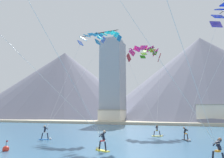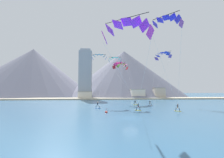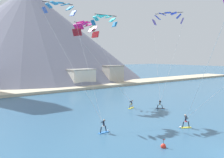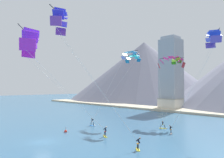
% 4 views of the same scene
% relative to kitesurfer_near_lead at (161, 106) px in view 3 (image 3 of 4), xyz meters
% --- Properties ---
extents(kitesurfer_near_lead, '(1.23, 1.70, 1.65)m').
position_rel_kitesurfer_near_lead_xyz_m(kitesurfer_near_lead, '(0.00, 0.00, 0.00)').
color(kitesurfer_near_lead, black).
rests_on(kitesurfer_near_lead, ground).
extents(kitesurfer_mid_center, '(1.77, 1.00, 1.63)m').
position_rel_kitesurfer_near_lead_xyz_m(kitesurfer_mid_center, '(-3.84, 3.61, -0.01)').
color(kitesurfer_mid_center, yellow).
rests_on(kitesurfer_mid_center, ground).
extents(kitesurfer_far_left, '(1.72, 1.18, 1.82)m').
position_rel_kitesurfer_near_lead_xyz_m(kitesurfer_far_left, '(-6.74, -9.85, 0.12)').
color(kitesurfer_far_left, yellow).
rests_on(kitesurfer_far_left, ground).
extents(kitesurfer_far_right, '(1.77, 0.60, 1.81)m').
position_rel_kitesurfer_near_lead_xyz_m(kitesurfer_far_right, '(-16.20, -5.06, 0.10)').
color(kitesurfer_far_right, '#337FDB').
rests_on(kitesurfer_far_right, ground).
extents(parafoil_kite_near_lead, '(8.36, 6.69, 16.87)m').
position_rel_kitesurfer_near_lead_xyz_m(parafoil_kite_near_lead, '(6.07, 3.92, 16.69)').
color(parafoil_kite_near_lead, '#5E45B0').
extents(parafoil_kite_mid_center, '(6.95, 11.46, 14.83)m').
position_rel_kitesurfer_near_lead_xyz_m(parafoil_kite_mid_center, '(-7.66, 12.78, 14.42)').
color(parafoil_kite_mid_center, '#A71820').
extents(parafoil_kite_far_right, '(5.45, 12.59, 16.39)m').
position_rel_kitesurfer_near_lead_xyz_m(parafoil_kite_far_right, '(-16.12, 6.80, 16.42)').
color(parafoil_kite_far_right, '#4162BA').
extents(parafoil_kite_distant_high_outer, '(4.36, 1.44, 1.69)m').
position_rel_kitesurfer_near_lead_xyz_m(parafoil_kite_distant_high_outer, '(-10.96, 2.17, 14.63)').
color(parafoil_kite_distant_high_outer, '#10679F').
extents(parafoil_kite_distant_low_drift, '(3.87, 3.33, 1.60)m').
position_rel_kitesurfer_near_lead_xyz_m(parafoil_kite_distant_low_drift, '(-7.06, 14.13, 14.77)').
color(parafoil_kite_distant_low_drift, '#359524').
extents(race_marker_buoy, '(0.56, 0.56, 1.02)m').
position_rel_kitesurfer_near_lead_xyz_m(race_marker_buoy, '(-14.44, -12.90, -0.30)').
color(race_marker_buoy, red).
rests_on(race_marker_buoy, ground).
extents(shoreline_strip, '(180.00, 10.00, 0.70)m').
position_rel_kitesurfer_near_lead_xyz_m(shoreline_strip, '(-10.52, 34.31, -0.10)').
color(shoreline_strip, beige).
rests_on(shoreline_strip, ground).
extents(shore_building_promenade_mid, '(6.28, 4.30, 6.25)m').
position_rel_kitesurfer_near_lead_xyz_m(shore_building_promenade_mid, '(17.62, 36.58, 2.68)').
color(shore_building_promenade_mid, '#B7AD9E').
rests_on(shore_building_promenade_mid, ground).
extents(shore_building_quay_east, '(7.94, 5.37, 5.45)m').
position_rel_kitesurfer_near_lead_xyz_m(shore_building_quay_east, '(5.15, 36.54, 2.28)').
color(shore_building_quay_east, silver).
rests_on(shore_building_quay_east, ground).
extents(mountain_peak_west_ridge, '(98.50, 98.50, 38.71)m').
position_rel_kitesurfer_near_lead_xyz_m(mountain_peak_west_ridge, '(5.02, 80.98, 18.90)').
color(mountain_peak_west_ridge, slate).
rests_on(mountain_peak_west_ridge, ground).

